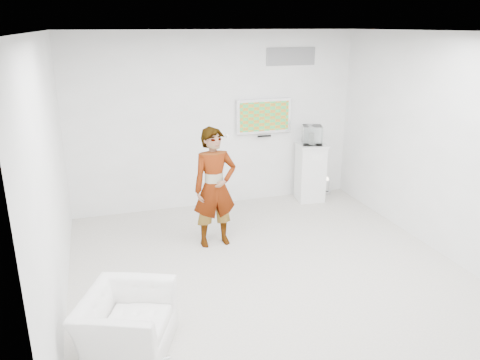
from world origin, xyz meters
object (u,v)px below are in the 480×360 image
Objects in this scene: person at (215,188)px; floor_uplight at (326,186)px; armchair at (126,323)px; tv at (264,116)px; pedestal at (310,172)px.

person reaches higher than floor_uplight.
armchair is (-1.43, -2.04, -0.57)m from person.
tv reaches higher than person.
pedestal reaches higher than floor_uplight.
floor_uplight is at bearing 25.80° from person.
person reaches higher than armchair.
person is 2.48m from pedestal.
pedestal is (3.55, 3.29, 0.22)m from armchair.
armchair is at bearing -138.97° from floor_uplight.
armchair is at bearing -128.68° from person.
tv is 0.95× the size of pedestal.
tv is at bearing 46.25° from person.
pedestal is at bearing 27.08° from person.
armchair reaches higher than floor_uplight.
floor_uplight is (3.99, 3.47, -0.14)m from armchair.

